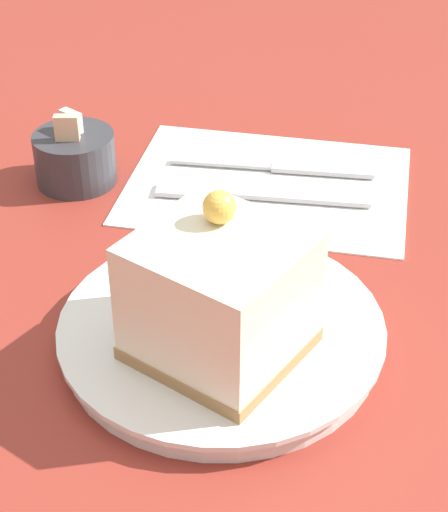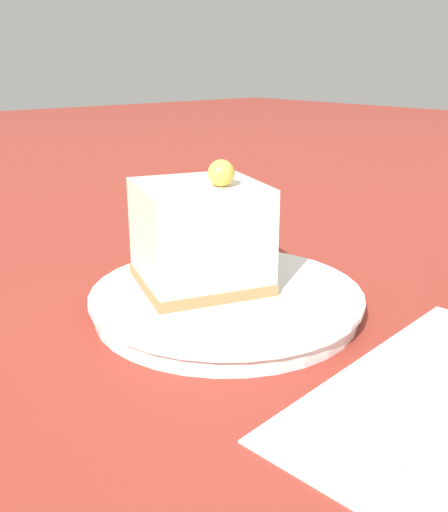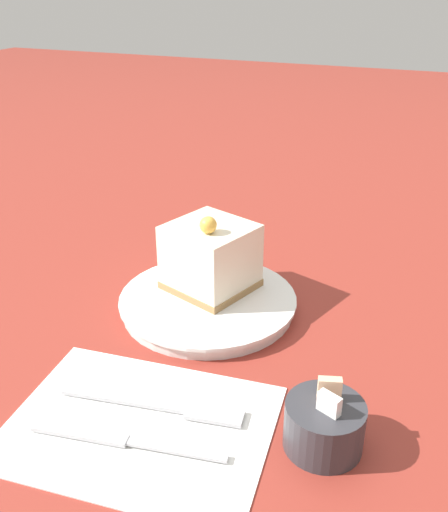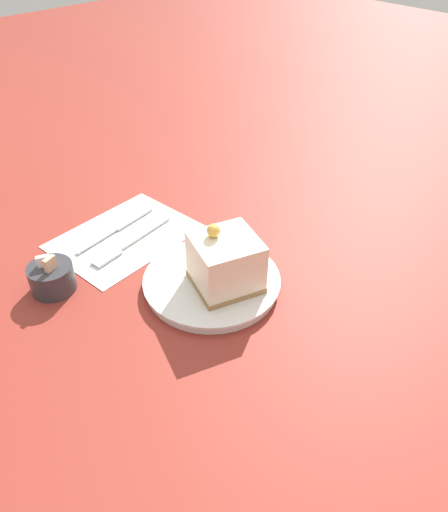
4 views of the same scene
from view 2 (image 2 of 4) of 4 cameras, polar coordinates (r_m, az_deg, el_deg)
The scene contains 3 objects.
ground_plane at distance 0.46m, azimuth -5.62°, elevation -5.25°, with size 4.00×4.00×0.00m, color maroon.
plate at distance 0.45m, azimuth 0.24°, elevation -4.33°, with size 0.22×0.22×0.02m.
cake_slice at distance 0.45m, azimuth -2.40°, elevation 2.15°, with size 0.12×0.12×0.10m.
Camera 2 is at (0.35, -0.24, 0.19)m, focal length 40.00 mm.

